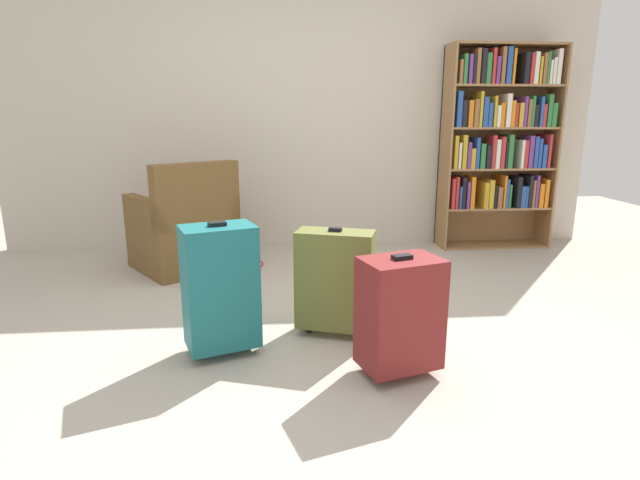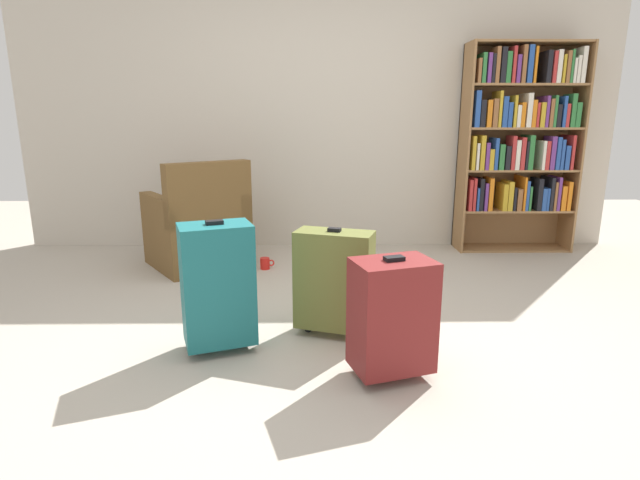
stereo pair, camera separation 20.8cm
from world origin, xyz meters
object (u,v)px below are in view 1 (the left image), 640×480
Objects in this scene: suitcase_teal at (220,287)px; suitcase_dark_red at (400,313)px; mug at (254,265)px; suitcase_olive at (335,280)px; armchair at (185,232)px; bookshelf at (499,139)px.

suitcase_teal is 0.94m from suitcase_dark_red.
mug is 1.43m from suitcase_olive.
armchair is at bearing 106.00° from suitcase_teal.
armchair reaches higher than mug.
suitcase_olive is at bearing -52.34° from armchair.
armchair is 8.14× the size of mug.
bookshelf is at bearing 41.30° from suitcase_teal.
suitcase_teal is (-2.40, -2.11, -0.66)m from bookshelf.
mug is at bearing 111.78° from suitcase_olive.
armchair is 1.35× the size of suitcase_teal.
bookshelf is 3.07× the size of suitcase_dark_red.
bookshelf is at bearing 47.28° from suitcase_olive.
mug is 1.53m from suitcase_teal.
suitcase_dark_red is at bearing -54.76° from armchair.
bookshelf is 2.61× the size of suitcase_teal.
bookshelf is 2.58m from mug.
armchair reaches higher than suitcase_teal.
suitcase_teal is at bearing -74.00° from armchair.
bookshelf is 2.95× the size of suitcase_olive.
suitcase_teal is (-0.11, -1.49, 0.33)m from mug.
suitcase_teal is at bearing 160.96° from suitcase_dark_red.
bookshelf is at bearing 10.29° from armchair.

